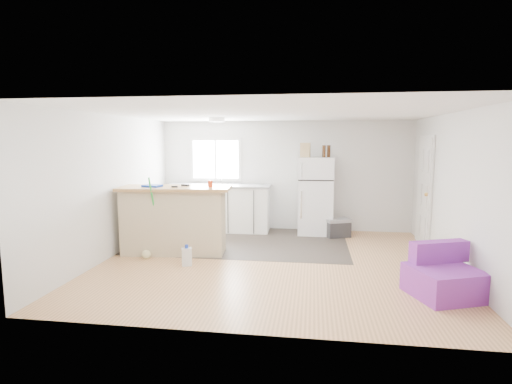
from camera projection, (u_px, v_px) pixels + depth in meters
room at (273, 189)px, 6.38m from camera, size 5.51×5.01×2.41m
vinyl_zone at (242, 241)px, 7.86m from camera, size 4.05×2.50×0.00m
window at (216, 159)px, 9.00m from camera, size 1.18×0.06×0.98m
interior_door at (424, 191)px, 7.54m from camera, size 0.11×0.92×2.10m
ceiling_fixture at (217, 120)px, 7.58m from camera, size 0.30×0.30×0.07m
kitchen_cabinets at (219, 207)px, 8.78m from camera, size 2.29×0.78×1.31m
peninsula at (174, 219)px, 7.00m from camera, size 1.98×0.92×1.18m
refrigerator at (315, 196)px, 8.44m from camera, size 0.73×0.70×1.63m
cooler at (337, 228)px, 8.22m from camera, size 0.59×0.51×0.38m
purple_seat at (444, 277)px, 5.09m from camera, size 1.00×0.99×0.65m
cleaner_jug at (187, 257)px, 6.31m from camera, size 0.18×0.16×0.34m
mop at (149, 244)px, 6.73m from camera, size 0.25×0.39×1.39m
red_cup at (210, 184)px, 6.84m from camera, size 0.09×0.09×0.12m
blue_tray at (152, 186)px, 6.90m from camera, size 0.34×0.27×0.04m
tool_a at (185, 185)px, 7.03m from camera, size 0.15×0.09×0.03m
tool_b at (175, 187)px, 6.82m from camera, size 0.10×0.04×0.03m
cardboard_box at (305, 150)px, 8.28m from camera, size 0.21×0.13×0.30m
bottle_left at (324, 151)px, 8.22m from camera, size 0.08×0.08×0.25m
bottle_right at (329, 151)px, 8.28m from camera, size 0.08×0.08×0.25m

